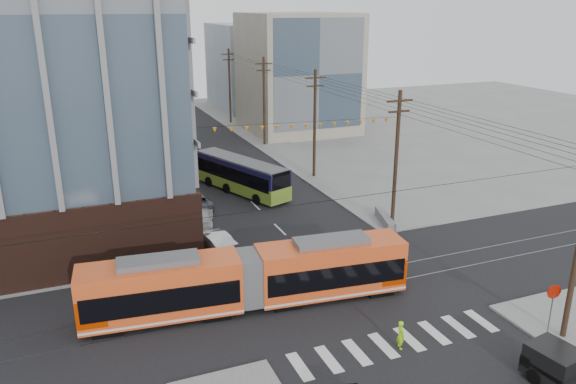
% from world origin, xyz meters
% --- Properties ---
extents(ground, '(160.00, 160.00, 0.00)m').
position_xyz_m(ground, '(0.00, 0.00, 0.00)').
color(ground, slate).
extents(bg_bldg_nw_near, '(18.00, 16.00, 18.00)m').
position_xyz_m(bg_bldg_nw_near, '(-17.00, 52.00, 9.00)').
color(bg_bldg_nw_near, '#8C99A5').
rests_on(bg_bldg_nw_near, ground).
extents(bg_bldg_ne_near, '(14.00, 14.00, 16.00)m').
position_xyz_m(bg_bldg_ne_near, '(16.00, 48.00, 8.00)').
color(bg_bldg_ne_near, gray).
rests_on(bg_bldg_ne_near, ground).
extents(bg_bldg_nw_far, '(16.00, 18.00, 20.00)m').
position_xyz_m(bg_bldg_nw_far, '(-14.00, 72.00, 10.00)').
color(bg_bldg_nw_far, gray).
rests_on(bg_bldg_nw_far, ground).
extents(bg_bldg_ne_far, '(16.00, 16.00, 14.00)m').
position_xyz_m(bg_bldg_ne_far, '(18.00, 68.00, 7.00)').
color(bg_bldg_ne_far, '#8C99A5').
rests_on(bg_bldg_ne_far, ground).
extents(utility_pole_far, '(0.30, 0.30, 11.00)m').
position_xyz_m(utility_pole_far, '(8.50, 56.00, 5.50)').
color(utility_pole_far, black).
rests_on(utility_pole_far, ground).
extents(streetcar, '(19.23, 4.69, 3.67)m').
position_xyz_m(streetcar, '(-6.05, 3.48, 1.84)').
color(streetcar, '#E5511F').
rests_on(streetcar, ground).
extents(city_bus, '(6.52, 11.76, 3.29)m').
position_xyz_m(city_bus, '(0.01, 24.35, 1.65)').
color(city_bus, '#151336').
rests_on(city_bus, ground).
extents(parked_car_silver, '(3.05, 4.97, 1.55)m').
position_xyz_m(parked_car_silver, '(-6.10, 12.21, 0.77)').
color(parked_car_silver, '#BCBCBC').
rests_on(parked_car_silver, ground).
extents(parked_car_white, '(2.91, 4.79, 1.30)m').
position_xyz_m(parked_car_white, '(-5.52, 17.37, 0.65)').
color(parked_car_white, silver).
rests_on(parked_car_white, ground).
extents(parked_car_grey, '(2.38, 4.64, 1.25)m').
position_xyz_m(parked_car_grey, '(-4.93, 21.58, 0.63)').
color(parked_car_grey, '#484954').
rests_on(parked_car_grey, ground).
extents(pedestrian, '(0.47, 0.63, 1.59)m').
position_xyz_m(pedestrian, '(-0.12, -3.49, 0.79)').
color(pedestrian, '#9CF711').
rests_on(pedestrian, ground).
extents(stop_sign, '(0.99, 0.99, 2.79)m').
position_xyz_m(stop_sign, '(8.05, -5.39, 1.39)').
color(stop_sign, '#A21202').
rests_on(stop_sign, ground).
extents(jersey_barrier, '(2.13, 4.33, 0.85)m').
position_xyz_m(jersey_barrier, '(8.30, 11.77, 0.42)').
color(jersey_barrier, '#5B5964').
rests_on(jersey_barrier, ground).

